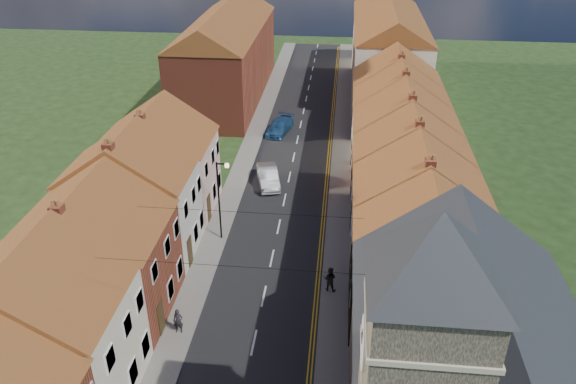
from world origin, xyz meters
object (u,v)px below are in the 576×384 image
Objects in this scene: church at (461,372)px; pedestrian_left at (178,321)px; lamppost at (220,196)px; car_mid at (268,177)px; pedestrian_right at (330,279)px; car_far at (280,126)px.

pedestrian_left is at bearing 152.93° from church.
lamppost is 1.34× the size of car_mid.
pedestrian_left is 0.92× the size of pedestrian_right.
car_mid is 2.66× the size of pedestrian_right.
church reaches higher than car_far.
pedestrian_right is (5.68, -13.61, 0.22)m from car_mid.
pedestrian_left reaches higher than car_far.
car_mid is at bearing -75.59° from car_far.
lamppost is 3.57× the size of pedestrian_right.
car_far is at bearing 81.48° from pedestrian_left.
lamppost reaches higher than car_mid.
lamppost is at bearing -118.40° from car_mid.
church is 27.97m from car_mid.
pedestrian_right is at bearing -63.62° from car_far.
lamppost reaches higher than car_far.
church is 3.28× the size of car_far.
pedestrian_left is (-2.66, -18.20, 0.16)m from car_mid.
church is 3.40× the size of car_mid.
pedestrian_right reaches higher than car_far.
lamppost is 10.05m from pedestrian_left.
lamppost is at bearing 83.04° from pedestrian_left.
church is at bearing -51.70° from lamppost.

